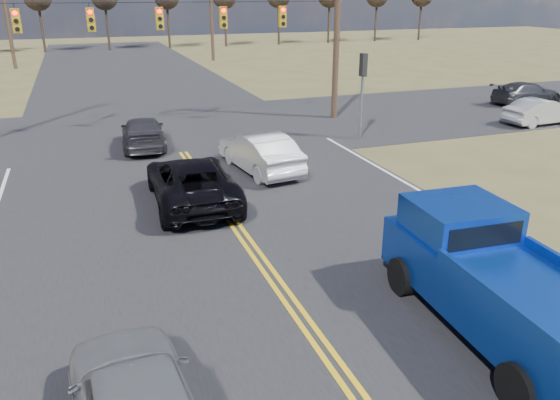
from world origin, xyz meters
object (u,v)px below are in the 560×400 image
object	(u,v)px
black_suv	(192,181)
cross_car_east_far	(527,93)
white_car_queue	(260,152)
cross_car_east_near	(541,112)
pickup_truck	(495,281)
dgrey_car_queue	(143,133)

from	to	relation	value
black_suv	cross_car_east_far	bearing A→B (deg)	-155.21
white_car_queue	cross_car_east_near	bearing A→B (deg)	-178.76
black_suv	cross_car_east_far	size ratio (longest dim) A/B	1.18
black_suv	cross_car_east_near	size ratio (longest dim) A/B	1.33
cross_car_east_far	cross_car_east_near	bearing A→B (deg)	140.84
pickup_truck	white_car_queue	bearing A→B (deg)	98.95
dgrey_car_queue	cross_car_east_far	world-z (taller)	cross_car_east_far
white_car_queue	cross_car_east_far	size ratio (longest dim) A/B	1.00
pickup_truck	cross_car_east_near	size ratio (longest dim) A/B	1.50
cross_car_east_near	cross_car_east_far	xyz separation A→B (m)	(3.33, 4.58, -0.01)
dgrey_car_queue	cross_car_east_far	bearing A→B (deg)	-170.27
black_suv	white_car_queue	distance (m)	3.99
white_car_queue	dgrey_car_queue	size ratio (longest dim) A/B	1.01
cross_car_east_near	cross_car_east_far	world-z (taller)	cross_car_east_near
black_suv	dgrey_car_queue	xyz separation A→B (m)	(-0.65, 7.48, -0.09)
cross_car_east_near	pickup_truck	bearing A→B (deg)	128.98
white_car_queue	black_suv	bearing A→B (deg)	30.77
black_suv	white_car_queue	xyz separation A→B (m)	(3.13, 2.48, 0.00)
white_car_queue	cross_car_east_far	bearing A→B (deg)	-167.58
cross_car_east_near	cross_car_east_far	size ratio (longest dim) A/B	0.89
white_car_queue	cross_car_east_far	world-z (taller)	white_car_queue
dgrey_car_queue	cross_car_east_near	distance (m)	20.00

